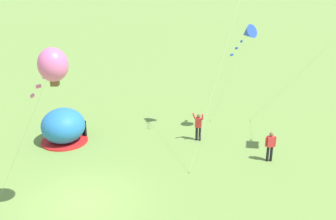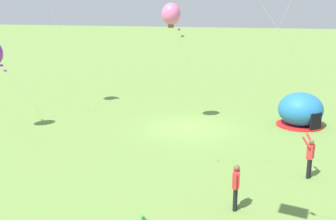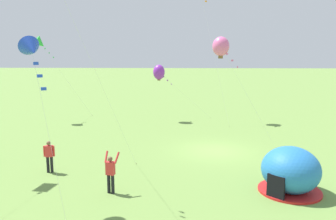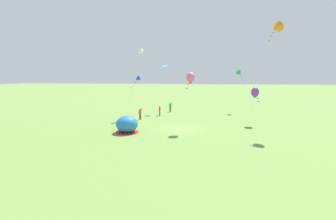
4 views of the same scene
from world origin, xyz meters
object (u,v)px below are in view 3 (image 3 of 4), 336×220
person_strolling (111,172)px  person_center_field (49,155)px  kite_blue (32,50)px  kite_purple (159,72)px  popup_tent (290,171)px  kite_green (40,43)px  kite_pink (221,46)px

person_strolling → person_center_field: person_strolling is taller
person_center_field → kite_blue: size_ratio=0.25×
person_strolling → kite_purple: bearing=-2.9°
popup_tent → kite_blue: kite_blue is taller
person_strolling → kite_blue: bearing=112.5°
person_strolling → kite_green: kite_green is taller
kite_purple → kite_pink: bearing=-151.9°
popup_tent → person_strolling: (-0.56, 8.13, 0.00)m
popup_tent → kite_pink: kite_pink is taller
person_center_field → kite_purple: (14.68, -4.72, 3.67)m
person_strolling → kite_blue: kite_blue is taller
person_center_field → kite_pink: (5.72, -9.51, 5.80)m
popup_tent → person_strolling: bearing=93.9°
popup_tent → kite_blue: 12.24m
popup_tent → kite_pink: (7.63, 2.46, 5.77)m
person_strolling → kite_purple: size_ratio=0.33×
person_strolling → kite_green: size_ratio=0.24×
person_center_field → kite_blue: (-3.60, -1.12, 5.43)m
kite_green → kite_blue: size_ratio=1.16×
kite_pink → kite_green: bearing=62.0°
person_center_field → kite_pink: bearing=-59.0°
kite_purple → kite_blue: bearing=168.9°
popup_tent → kite_green: size_ratio=0.35×
person_strolling → kite_blue: (-1.13, 2.72, 5.40)m
popup_tent → person_center_field: (1.91, 11.97, -0.03)m
kite_blue → kite_green: bearing=22.9°
person_center_field → kite_blue: bearing=-162.8°
person_center_field → kite_green: size_ratio=0.21×
kite_purple → kite_green: bearing=92.5°
person_strolling → kite_purple: (17.15, -0.88, 3.63)m
kite_green → kite_blue: kite_green is taller
person_strolling → kite_green: 20.57m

